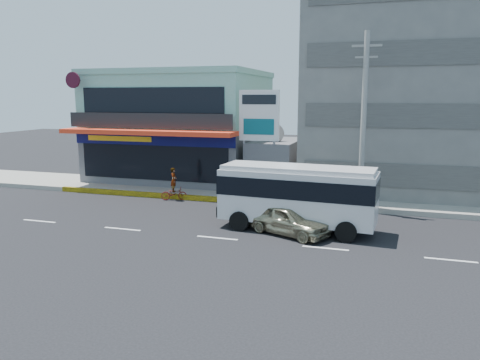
# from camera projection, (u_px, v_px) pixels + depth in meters

# --- Properties ---
(ground) EXTENTS (120.00, 120.00, 0.00)m
(ground) POSITION_uv_depth(u_px,v_px,m) (217.00, 238.00, 21.72)
(ground) COLOR black
(ground) RESTS_ON ground
(sidewalk) EXTENTS (70.00, 5.00, 0.30)m
(sidewalk) POSITION_uv_depth(u_px,v_px,m) (345.00, 200.00, 29.15)
(sidewalk) COLOR gray
(sidewalk) RESTS_ON ground
(shop_building) EXTENTS (12.40, 11.70, 8.00)m
(shop_building) POSITION_uv_depth(u_px,v_px,m) (182.00, 129.00, 36.47)
(shop_building) COLOR #4B4B51
(shop_building) RESTS_ON ground
(concrete_building) EXTENTS (16.00, 12.00, 14.00)m
(concrete_building) POSITION_uv_depth(u_px,v_px,m) (431.00, 89.00, 31.63)
(concrete_building) COLOR gray
(concrete_building) RESTS_ON ground
(gap_structure) EXTENTS (3.00, 6.00, 3.50)m
(gap_structure) POSITION_uv_depth(u_px,v_px,m) (276.00, 165.00, 32.69)
(gap_structure) COLOR #4B4B51
(gap_structure) RESTS_ON ground
(satellite_dish) EXTENTS (1.50, 1.50, 0.15)m
(satellite_dish) POSITION_uv_depth(u_px,v_px,m) (273.00, 140.00, 31.43)
(satellite_dish) COLOR slate
(satellite_dish) RESTS_ON gap_structure
(billboard) EXTENTS (2.60, 0.18, 6.90)m
(billboard) POSITION_uv_depth(u_px,v_px,m) (259.00, 121.00, 29.64)
(billboard) COLOR gray
(billboard) RESTS_ON ground
(utility_pole_near) EXTENTS (1.60, 0.30, 10.00)m
(utility_pole_near) POSITION_uv_depth(u_px,v_px,m) (363.00, 121.00, 26.00)
(utility_pole_near) COLOR #999993
(utility_pole_near) RESTS_ON ground
(minibus) EXTENTS (7.70, 3.05, 3.17)m
(minibus) POSITION_uv_depth(u_px,v_px,m) (297.00, 192.00, 22.77)
(minibus) COLOR silver
(minibus) RESTS_ON ground
(sedan) EXTENTS (4.54, 3.25, 1.44)m
(sedan) POSITION_uv_depth(u_px,v_px,m) (288.00, 220.00, 22.19)
(sedan) COLOR #9C9777
(sedan) RESTS_ON ground
(motorcycle_rider) EXTENTS (1.71, 1.08, 2.07)m
(motorcycle_rider) POSITION_uv_depth(u_px,v_px,m) (174.00, 189.00, 29.58)
(motorcycle_rider) COLOR #62130E
(motorcycle_rider) RESTS_ON ground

